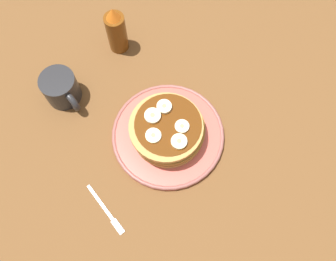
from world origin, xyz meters
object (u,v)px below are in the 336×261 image
banana_slice_3 (179,142)px  banana_slice_4 (164,107)px  banana_slice_0 (182,126)px  banana_slice_2 (153,135)px  plate (168,135)px  syrup_bottle (116,31)px  coffee_mug (61,89)px  banana_slice_1 (153,116)px  pancake_stack (168,130)px  fork (107,212)px

banana_slice_3 → banana_slice_4: size_ratio=1.04×
banana_slice_0 → banana_slice_2: same height
banana_slice_0 → banana_slice_3: size_ratio=0.90×
banana_slice_0 → plate: bearing=-143.1°
syrup_bottle → coffee_mug: bearing=-81.5°
plate → banana_slice_1: 7.84cm
banana_slice_3 → pancake_stack: bearing=169.3°
syrup_bottle → banana_slice_3: bearing=-14.1°
banana_slice_2 → banana_slice_1: bearing=140.4°
pancake_stack → banana_slice_3: banana_slice_3 is taller
fork → coffee_mug: bearing=161.9°
banana_slice_1 → coffee_mug: bearing=-152.9°
banana_slice_2 → banana_slice_4: bearing=118.9°
banana_slice_3 → fork: (-0.10, -20.34, -7.49)cm
banana_slice_4 → syrup_bottle: (-23.51, 5.04, -1.47)cm
pancake_stack → banana_slice_3: 5.79cm
plate → fork: plate is taller
banana_slice_0 → banana_slice_4: bearing=178.8°
fork → syrup_bottle: syrup_bottle is taller
banana_slice_1 → fork: banana_slice_1 is taller
banana_slice_3 → plate: bearing=168.2°
banana_slice_1 → banana_slice_4: same height
banana_slice_0 → banana_slice_2: size_ratio=0.91×
coffee_mug → fork: bearing=-18.1°
banana_slice_0 → coffee_mug: 30.18cm
coffee_mug → banana_slice_1: bearing=27.1°
banana_slice_1 → banana_slice_3: same height
coffee_mug → pancake_stack: bearing=26.1°
banana_slice_1 → coffee_mug: 23.54cm
pancake_stack → coffee_mug: 26.91cm
syrup_bottle → banana_slice_0: bearing=-9.9°
banana_slice_1 → fork: 22.79cm
pancake_stack → syrup_bottle: 27.97cm
banana_slice_4 → banana_slice_1: bearing=-90.5°
coffee_mug → fork: 30.40cm
banana_slice_3 → fork: banana_slice_3 is taller
banana_slice_0 → fork: size_ratio=0.24×
pancake_stack → coffee_mug: (-24.17, -11.83, -0.46)cm
plate → banana_slice_4: banana_slice_4 is taller
banana_slice_4 → fork: size_ratio=0.25×
banana_slice_1 → banana_slice_3: 8.12cm
banana_slice_0 → syrup_bottle: size_ratio=0.22×
pancake_stack → banana_slice_1: size_ratio=4.73×
banana_slice_1 → banana_slice_2: banana_slice_1 is taller
plate → pancake_stack: bearing=-96.0°
pancake_stack → banana_slice_4: bearing=149.7°
coffee_mug → fork: size_ratio=0.87×
banana_slice_2 → fork: size_ratio=0.26×
plate → fork: size_ratio=1.99×
fork → syrup_bottle: size_ratio=0.94×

